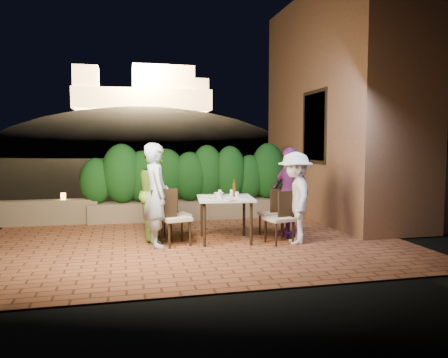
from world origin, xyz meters
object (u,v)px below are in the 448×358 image
object	(u,v)px
chair_right_front	(279,218)
diner_white	(295,198)
chair_left_front	(176,217)
diner_green	(156,192)
dining_table	(225,219)
parapet_lamp	(63,196)
diner_purple	(290,192)
diner_blue	(156,195)
chair_left_back	(177,214)
beer_bottle	(234,188)
chair_right_back	(271,213)
bowl	(219,194)

from	to	relation	value
chair_right_front	diner_white	world-z (taller)	diner_white
chair_left_front	diner_green	world-z (taller)	diner_green
dining_table	parapet_lamp	xyz separation A→B (m)	(-2.88, 2.29, 0.20)
chair_right_front	diner_purple	size ratio (longest dim) A/B	0.55
diner_blue	diner_white	xyz separation A→B (m)	(2.26, -0.30, -0.07)
chair_left_back	diner_blue	xyz separation A→B (m)	(-0.39, -0.49, 0.39)
dining_table	chair_left_front	bearing A→B (deg)	-172.31
beer_bottle	diner_blue	bearing A→B (deg)	-172.83
chair_left_front	chair_right_front	size ratio (longest dim) A/B	1.07
chair_left_back	parapet_lamp	xyz separation A→B (m)	(-2.10, 1.92, 0.13)
dining_table	diner_green	size ratio (longest dim) A/B	0.57
beer_bottle	chair_left_back	distance (m)	1.10
beer_bottle	chair_right_back	distance (m)	0.87
diner_purple	diner_white	bearing A→B (deg)	-27.26
diner_white	chair_right_back	bearing A→B (deg)	-149.50
dining_table	diner_white	xyz separation A→B (m)	(1.09, -0.42, 0.38)
chair_right_front	diner_white	bearing A→B (deg)	159.50
beer_bottle	chair_right_back	world-z (taller)	beer_bottle
chair_right_front	chair_right_back	bearing A→B (deg)	-109.96
chair_right_back	diner_purple	world-z (taller)	diner_purple
diner_purple	chair_right_back	bearing A→B (deg)	-118.05
chair_left_back	diner_white	distance (m)	2.05
diner_green	diner_purple	distance (m)	2.35
chair_left_front	diner_purple	xyz separation A→B (m)	(2.06, 0.22, 0.33)
chair_right_back	diner_purple	distance (m)	0.49
chair_right_front	dining_table	bearing A→B (deg)	-38.83
diner_blue	parapet_lamp	distance (m)	2.97
chair_left_front	chair_right_back	bearing A→B (deg)	-4.35
chair_right_back	diner_purple	xyz separation A→B (m)	(0.31, -0.07, 0.37)
chair_left_back	diner_purple	xyz separation A→B (m)	(1.98, -0.26, 0.35)
diner_purple	chair_left_back	bearing A→B (deg)	-112.77
chair_left_front	beer_bottle	bearing A→B (deg)	-4.89
diner_white	parapet_lamp	bearing A→B (deg)	-112.45
chair_right_front	diner_purple	bearing A→B (deg)	-140.79
parapet_lamp	diner_green	bearing A→B (deg)	-46.08
bowl	chair_left_back	world-z (taller)	chair_left_back
dining_table	diner_blue	xyz separation A→B (m)	(-1.17, -0.12, 0.46)
diner_green	parapet_lamp	world-z (taller)	diner_green
chair_right_front	chair_right_back	world-z (taller)	chair_right_front
dining_table	beer_bottle	world-z (taller)	beer_bottle
chair_left_back	diner_purple	distance (m)	2.03
dining_table	diner_purple	world-z (taller)	diner_purple
chair_right_front	diner_white	xyz separation A→B (m)	(0.27, -0.03, 0.33)
chair_right_front	diner_purple	xyz separation A→B (m)	(0.38, 0.50, 0.36)
diner_blue	parapet_lamp	size ratio (longest dim) A/B	11.90
dining_table	diner_white	size ratio (longest dim) A/B	0.60
diner_purple	diner_blue	bearing A→B (deg)	-99.86
beer_bottle	chair_right_front	distance (m)	0.91
chair_right_back	parapet_lamp	size ratio (longest dim) A/B	6.03
chair_left_back	chair_right_front	size ratio (longest dim) A/B	1.01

